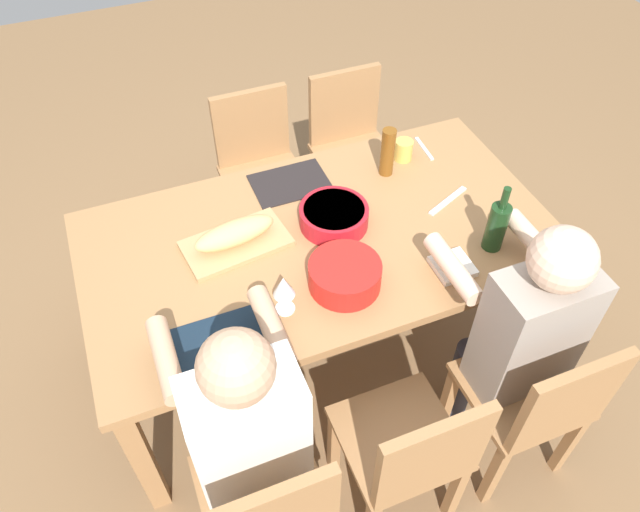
% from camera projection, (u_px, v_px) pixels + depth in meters
% --- Properties ---
extents(ground_plane, '(8.00, 8.00, 0.00)m').
position_uv_depth(ground_plane, '(320.00, 345.00, 2.91)').
color(ground_plane, brown).
extents(dining_table, '(1.83, 1.00, 0.74)m').
position_uv_depth(dining_table, '(320.00, 250.00, 2.42)').
color(dining_table, '#9E7044').
rests_on(dining_table, ground_plane).
extents(chair_near_left, '(0.40, 0.40, 0.85)m').
position_uv_depth(chair_near_left, '(351.00, 143.00, 3.20)').
color(chair_near_left, '#9E7044').
rests_on(chair_near_left, ground_plane).
extents(chair_far_left, '(0.40, 0.40, 0.85)m').
position_uv_depth(chair_far_left, '(537.00, 403.00, 2.16)').
color(chair_far_left, '#9E7044').
rests_on(chair_far_left, ground_plane).
extents(diner_far_left, '(0.41, 0.53, 1.20)m').
position_uv_depth(diner_far_left, '(522.00, 328.00, 2.12)').
color(diner_far_left, '#2D2D38').
rests_on(diner_far_left, ground_plane).
extents(chair_near_center, '(0.40, 0.40, 0.85)m').
position_uv_depth(chair_near_center, '(260.00, 165.00, 3.07)').
color(chair_near_center, '#9E7044').
rests_on(chair_near_center, ground_plane).
extents(chair_far_right, '(0.40, 0.40, 0.85)m').
position_uv_depth(chair_far_right, '(269.00, 509.00, 1.91)').
color(chair_far_right, '#9E7044').
rests_on(chair_far_right, ground_plane).
extents(diner_far_right, '(0.41, 0.53, 1.20)m').
position_uv_depth(diner_far_right, '(245.00, 427.00, 1.87)').
color(diner_far_right, '#2D2D38').
rests_on(diner_far_right, ground_plane).
extents(chair_far_center, '(0.40, 0.40, 0.85)m').
position_uv_depth(chair_far_center, '(411.00, 453.00, 2.03)').
color(chair_far_center, '#9E7044').
rests_on(chair_far_center, ground_plane).
extents(serving_bowl_greens, '(0.26, 0.26, 0.10)m').
position_uv_depth(serving_bowl_greens, '(345.00, 274.00, 2.16)').
color(serving_bowl_greens, red).
rests_on(serving_bowl_greens, dining_table).
extents(serving_bowl_fruit, '(0.27, 0.27, 0.08)m').
position_uv_depth(serving_bowl_fruit, '(334.00, 215.00, 2.38)').
color(serving_bowl_fruit, '#B21923').
rests_on(serving_bowl_fruit, dining_table).
extents(cutting_board, '(0.43, 0.27, 0.02)m').
position_uv_depth(cutting_board, '(236.00, 243.00, 2.33)').
color(cutting_board, tan).
rests_on(cutting_board, dining_table).
extents(bread_loaf, '(0.33, 0.15, 0.09)m').
position_uv_depth(bread_loaf, '(235.00, 233.00, 2.29)').
color(bread_loaf, tan).
rests_on(bread_loaf, cutting_board).
extents(wine_bottle, '(0.08, 0.08, 0.29)m').
position_uv_depth(wine_bottle, '(497.00, 226.00, 2.25)').
color(wine_bottle, '#193819').
rests_on(wine_bottle, dining_table).
extents(beer_bottle, '(0.06, 0.06, 0.22)m').
position_uv_depth(beer_bottle, '(388.00, 152.00, 2.55)').
color(beer_bottle, brown).
rests_on(beer_bottle, dining_table).
extents(wine_glass, '(0.08, 0.08, 0.17)m').
position_uv_depth(wine_glass, '(284.00, 288.00, 2.04)').
color(wine_glass, silver).
rests_on(wine_glass, dining_table).
extents(cup_near_left, '(0.08, 0.08, 0.09)m').
position_uv_depth(cup_near_left, '(404.00, 150.00, 2.66)').
color(cup_near_left, gold).
rests_on(cup_near_left, dining_table).
extents(fork_near_left, '(0.03, 0.17, 0.01)m').
position_uv_depth(fork_near_left, '(424.00, 148.00, 2.74)').
color(fork_near_left, silver).
rests_on(fork_near_left, dining_table).
extents(fork_far_left, '(0.03, 0.17, 0.01)m').
position_uv_depth(fork_far_left, '(446.00, 271.00, 2.24)').
color(fork_far_left, silver).
rests_on(fork_far_left, dining_table).
extents(placemat_near_center, '(0.32, 0.23, 0.01)m').
position_uv_depth(placemat_near_center, '(290.00, 183.00, 2.58)').
color(placemat_near_center, black).
rests_on(placemat_near_center, dining_table).
extents(placemat_far_right, '(0.32, 0.23, 0.01)m').
position_uv_depth(placemat_far_right, '(218.00, 344.00, 2.02)').
color(placemat_far_right, '#142333').
rests_on(placemat_far_right, dining_table).
extents(carving_knife, '(0.22, 0.11, 0.01)m').
position_uv_depth(carving_knife, '(448.00, 201.00, 2.50)').
color(carving_knife, silver).
rests_on(carving_knife, dining_table).
extents(napkin_stack, '(0.14, 0.14, 0.02)m').
position_uv_depth(napkin_stack, '(453.00, 266.00, 2.24)').
color(napkin_stack, white).
rests_on(napkin_stack, dining_table).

